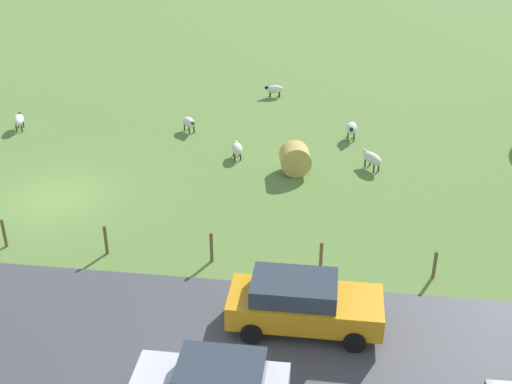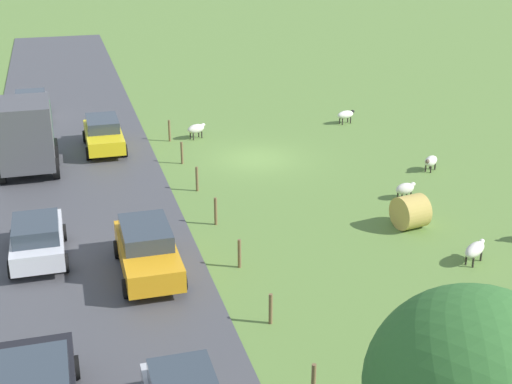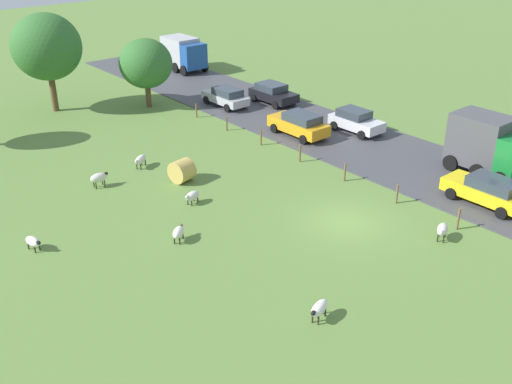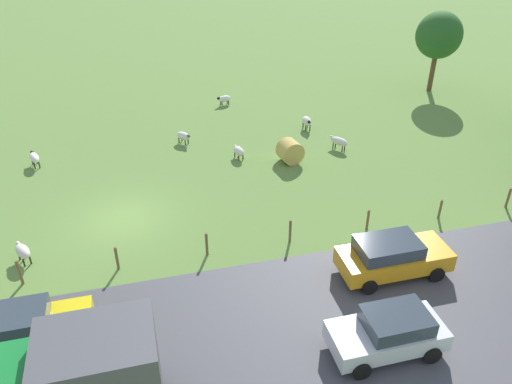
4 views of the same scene
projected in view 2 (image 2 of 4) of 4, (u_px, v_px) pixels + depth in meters
The scene contains 20 objects.
ground_plane at pixel (257, 159), 35.74m from camera, with size 160.00×160.00×0.00m, color olive.
road_strip at pixel (76, 175), 33.50m from camera, with size 8.00×80.00×0.06m, color #47474C.
sheep_0 at pixel (475, 250), 25.10m from camera, with size 1.26×1.06×0.76m.
sheep_2 at pixel (346, 115), 41.35m from camera, with size 1.26×0.78×0.77m.
sheep_3 at pixel (431, 161), 33.93m from camera, with size 1.05×0.98×0.74m.
sheep_4 at pixel (196, 129), 38.67m from camera, with size 1.18×0.91×0.81m.
sheep_6 at pixel (405, 189), 30.69m from camera, with size 1.09×0.71×0.71m.
hay_bale_0 at pixel (410, 212), 27.85m from camera, with size 1.34×1.34×1.09m, color tan.
fence_post_0 at pixel (169, 131), 38.21m from camera, with size 0.12×0.12×1.18m, color brown.
fence_post_1 at pixel (182, 153), 34.86m from camera, with size 0.12×0.12×1.11m, color brown.
fence_post_2 at pixel (197, 179), 31.50m from camera, with size 0.12×0.12×1.13m, color brown.
fence_post_3 at pixel (216, 211), 28.13m from camera, with size 0.12×0.12×1.15m, color brown.
fence_post_4 at pixel (239, 254), 24.78m from camera, with size 0.12×0.12×1.07m, color brown.
fence_post_5 at pixel (271, 309), 21.43m from camera, with size 0.12×0.12×1.01m, color brown.
fence_post_6 at pixel (313, 382), 18.05m from camera, with size 0.12×0.12×1.09m, color brown.
truck_1 at pixel (26, 134), 33.35m from camera, with size 2.69×4.44×3.48m.
car_1 at pixel (103, 133), 36.76m from camera, with size 2.03×4.56×1.58m.
car_3 at pixel (37, 238), 25.13m from camera, with size 2.00×3.92×1.57m.
car_4 at pixel (147, 249), 24.24m from camera, with size 2.06×4.53×1.65m.
car_5 at pixel (31, 104), 42.11m from camera, with size 2.13×3.89×1.62m.
Camera 2 is at (9.19, 32.51, 11.77)m, focal length 49.86 mm.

